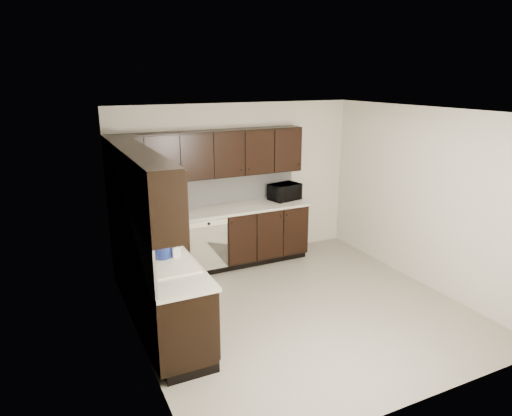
{
  "coord_description": "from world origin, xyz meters",
  "views": [
    {
      "loc": [
        -2.79,
        -4.54,
        2.88
      ],
      "look_at": [
        -0.32,
        0.6,
        1.23
      ],
      "focal_mm": 32.0,
      "sensor_mm": 36.0,
      "label": 1
    }
  ],
  "objects_px": {
    "toaster_oven": "(129,213)",
    "blue_pitcher": "(162,246)",
    "storage_bin": "(143,221)",
    "sink": "(168,268)",
    "microwave": "(285,192)"
  },
  "relations": [
    {
      "from": "sink",
      "to": "toaster_oven",
      "type": "height_order",
      "value": "sink"
    },
    {
      "from": "toaster_oven",
      "to": "storage_bin",
      "type": "bearing_deg",
      "value": -83.45
    },
    {
      "from": "microwave",
      "to": "toaster_oven",
      "type": "height_order",
      "value": "microwave"
    },
    {
      "from": "toaster_oven",
      "to": "blue_pitcher",
      "type": "relative_size",
      "value": 1.06
    },
    {
      "from": "sink",
      "to": "toaster_oven",
      "type": "xyz_separation_m",
      "value": [
        -0.07,
        1.77,
        0.16
      ]
    },
    {
      "from": "storage_bin",
      "to": "blue_pitcher",
      "type": "xyz_separation_m",
      "value": [
        -0.05,
        -1.22,
        0.06
      ]
    },
    {
      "from": "microwave",
      "to": "blue_pitcher",
      "type": "relative_size",
      "value": 1.64
    },
    {
      "from": "toaster_oven",
      "to": "storage_bin",
      "type": "height_order",
      "value": "toaster_oven"
    },
    {
      "from": "storage_bin",
      "to": "sink",
      "type": "bearing_deg",
      "value": -91.47
    },
    {
      "from": "sink",
      "to": "blue_pitcher",
      "type": "relative_size",
      "value": 2.78
    },
    {
      "from": "sink",
      "to": "blue_pitcher",
      "type": "bearing_deg",
      "value": 96.26
    },
    {
      "from": "sink",
      "to": "microwave",
      "type": "relative_size",
      "value": 1.7
    },
    {
      "from": "sink",
      "to": "storage_bin",
      "type": "height_order",
      "value": "sink"
    },
    {
      "from": "toaster_oven",
      "to": "blue_pitcher",
      "type": "bearing_deg",
      "value": -95.94
    },
    {
      "from": "storage_bin",
      "to": "toaster_oven",
      "type": "bearing_deg",
      "value": 104.36
    }
  ]
}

